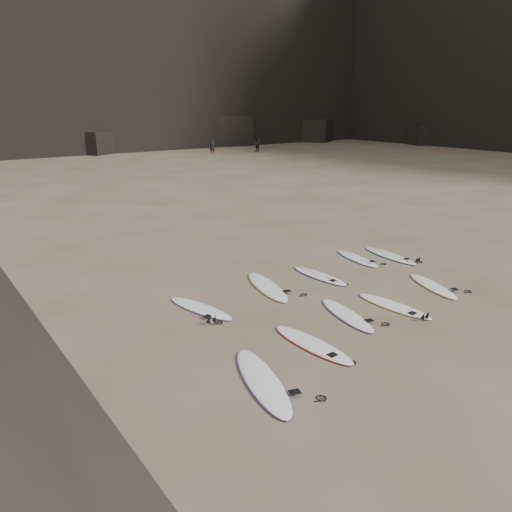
% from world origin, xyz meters
% --- Properties ---
extents(ground, '(240.00, 240.00, 0.00)m').
position_xyz_m(ground, '(0.00, 0.00, 0.00)').
color(ground, '#897559').
rests_on(ground, ground).
extents(surfboard_0, '(1.43, 2.80, 0.10)m').
position_xyz_m(surfboard_0, '(-4.12, -1.15, 0.05)').
color(surfboard_0, white).
rests_on(surfboard_0, ground).
extents(surfboard_1, '(0.70, 2.47, 0.09)m').
position_xyz_m(surfboard_1, '(-2.24, -0.55, 0.04)').
color(surfboard_1, white).
rests_on(surfboard_1, ground).
extents(surfboard_2, '(1.09, 2.39, 0.08)m').
position_xyz_m(surfboard_2, '(-0.41, 0.15, 0.04)').
color(surfboard_2, white).
rests_on(surfboard_2, ground).
extents(surfboard_3, '(0.72, 2.37, 0.08)m').
position_xyz_m(surfboard_3, '(1.05, -0.18, 0.04)').
color(surfboard_3, white).
rests_on(surfboard_3, ground).
extents(surfboard_4, '(1.29, 2.29, 0.08)m').
position_xyz_m(surfboard_4, '(3.23, 0.14, 0.04)').
color(surfboard_4, white).
rests_on(surfboard_4, ground).
extents(surfboard_5, '(1.08, 2.36, 0.08)m').
position_xyz_m(surfboard_5, '(-3.30, 2.76, 0.04)').
color(surfboard_5, white).
rests_on(surfboard_5, ground).
extents(surfboard_6, '(1.28, 2.74, 0.10)m').
position_xyz_m(surfboard_6, '(-0.86, 3.01, 0.05)').
color(surfboard_6, white).
rests_on(surfboard_6, ground).
extents(surfboard_7, '(0.65, 2.30, 0.08)m').
position_xyz_m(surfboard_7, '(1.09, 2.82, 0.04)').
color(surfboard_7, white).
rests_on(surfboard_7, ground).
extents(surfboard_8, '(0.92, 2.29, 0.08)m').
position_xyz_m(surfboard_8, '(3.41, 3.40, 0.04)').
color(surfboard_8, white).
rests_on(surfboard_8, ground).
extents(surfboard_9, '(0.85, 2.50, 0.09)m').
position_xyz_m(surfboard_9, '(4.62, 2.93, 0.04)').
color(surfboard_9, white).
rests_on(surfboard_9, ground).
extents(person_a, '(0.68, 0.68, 1.60)m').
position_xyz_m(person_a, '(18.07, 37.69, 0.80)').
color(person_a, black).
rests_on(person_a, ground).
extents(person_b, '(0.73, 0.94, 1.91)m').
position_xyz_m(person_b, '(23.25, 36.90, 0.95)').
color(person_b, black).
rests_on(person_b, ground).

